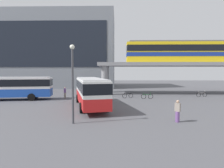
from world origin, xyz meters
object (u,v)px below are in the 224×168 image
object	(u,v)px
pedestrian_at_kerb	(178,112)
bus_main	(90,89)
bus_secondary	(10,86)
bicycle_black	(128,96)
bicycle_silver	(202,95)
bicycle_green	(147,96)
pedestrian_waiting_near_stop	(65,93)
station_building	(56,52)
train	(190,52)

from	to	relation	value
pedestrian_at_kerb	bus_main	bearing A→B (deg)	140.01
bus_secondary	pedestrian_at_kerb	bearing A→B (deg)	-30.37
bicycle_black	bicycle_silver	distance (m)	11.79
bicycle_green	bicycle_black	bearing A→B (deg)	162.00
bus_secondary	bicycle_black	bearing A→B (deg)	9.07
bus_secondary	pedestrian_waiting_near_stop	world-z (taller)	bus_secondary
station_building	bicycle_black	size ratio (longest dim) A/B	18.94
station_building	pedestrian_at_kerb	bearing A→B (deg)	-60.28
bus_secondary	pedestrian_waiting_near_stop	size ratio (longest dim) A/B	6.80
bicycle_black	bicycle_silver	xyz separation A→B (m)	(11.71, 1.44, 0.00)
bicycle_silver	bicycle_green	xyz separation A→B (m)	(-8.93, -2.34, 0.00)
pedestrian_at_kerb	pedestrian_waiting_near_stop	size ratio (longest dim) A/B	1.04
train	bicycle_green	xyz separation A→B (m)	(-8.68, -6.98, -7.17)
train	pedestrian_waiting_near_stop	bearing A→B (deg)	-163.24
bus_main	station_building	bearing A→B (deg)	113.69
pedestrian_waiting_near_stop	bus_main	bearing A→B (deg)	-56.81
bicycle_black	bicycle_silver	world-z (taller)	same
bus_main	bicycle_silver	distance (m)	18.76
bus_main	bicycle_silver	xyz separation A→B (m)	(16.35, 9.06, -1.63)
train	pedestrian_at_kerb	xyz separation A→B (m)	(-8.41, -20.14, -6.71)
pedestrian_at_kerb	train	bearing A→B (deg)	67.33
bus_main	pedestrian_at_kerb	bearing A→B (deg)	-39.99
station_building	bus_main	size ratio (longest dim) A/B	2.76
bicycle_green	bus_main	bearing A→B (deg)	-137.83
pedestrian_waiting_near_stop	pedestrian_at_kerb	bearing A→B (deg)	-47.87
train	bicycle_black	world-z (taller)	train
station_building	bicycle_black	distance (m)	30.32
bus_main	pedestrian_at_kerb	world-z (taller)	bus_main
bus_secondary	pedestrian_waiting_near_stop	xyz separation A→B (m)	(6.99, 2.41, -1.21)
pedestrian_waiting_near_stop	bicycle_green	bearing A→B (deg)	-3.18
bus_main	bus_secondary	size ratio (longest dim) A/B	1.00
bicycle_silver	pedestrian_waiting_near_stop	distance (m)	21.26
bus_main	bicycle_green	bearing A→B (deg)	42.17
bus_secondary	bicycle_silver	xyz separation A→B (m)	(28.17, 4.07, -1.63)
bicycle_green	pedestrian_at_kerb	distance (m)	13.17
bicycle_black	bus_main	bearing A→B (deg)	-121.36
train	pedestrian_waiting_near_stop	size ratio (longest dim) A/B	13.63
bus_main	bicycle_black	distance (m)	9.07
pedestrian_at_kerb	bus_secondary	bearing A→B (deg)	149.63
bus_secondary	bicycle_black	xyz separation A→B (m)	(16.47, 2.63, -1.63)
bus_main	pedestrian_waiting_near_stop	world-z (taller)	bus_main
bus_main	pedestrian_at_kerb	xyz separation A→B (m)	(7.68, -6.44, -1.17)
bus_secondary	pedestrian_at_kerb	distance (m)	22.64
bicycle_black	bicycle_silver	size ratio (longest dim) A/B	0.93
bicycle_silver	station_building	bearing A→B (deg)	144.35
bicycle_silver	bicycle_black	bearing A→B (deg)	-172.97
bicycle_silver	bicycle_green	distance (m)	9.24
station_building	pedestrian_waiting_near_stop	xyz separation A→B (m)	(8.47, -22.93, -8.58)
station_building	pedestrian_at_kerb	size ratio (longest dim) A/B	18.05
station_building	bicycle_black	bearing A→B (deg)	-51.67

